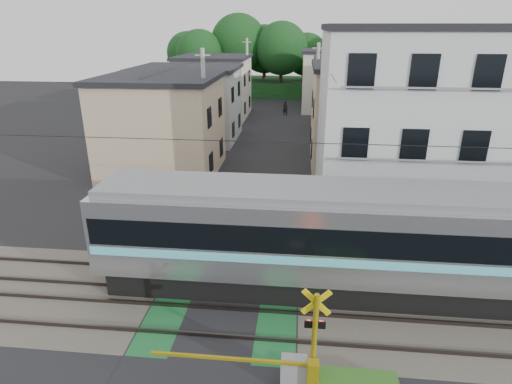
# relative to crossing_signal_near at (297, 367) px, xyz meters

# --- Properties ---
(ground) EXTENTS (120.00, 120.00, 0.00)m
(ground) POSITION_rel_crossing_signal_near_xyz_m (-2.59, 3.65, -0.71)
(ground) COLOR black
(track_bed) EXTENTS (120.00, 120.00, 0.14)m
(track_bed) POSITION_rel_crossing_signal_near_xyz_m (-2.59, 3.65, -0.67)
(track_bed) COLOR #47423A
(track_bed) RESTS_ON ground
(crossing_signal_near) EXTENTS (4.74, 0.65, 3.09)m
(crossing_signal_near) POSITION_rel_crossing_signal_near_xyz_m (0.00, 0.00, 0.00)
(crossing_signal_near) COLOR yellow
(crossing_signal_near) RESTS_ON ground
(crossing_signal_far) EXTENTS (4.74, 0.65, 3.09)m
(crossing_signal_far) POSITION_rel_crossing_signal_near_xyz_m (-5.17, 7.31, 0.00)
(crossing_signal_far) COLOR yellow
(crossing_signal_far) RESTS_ON ground
(apartment_block) EXTENTS (10.20, 8.36, 9.30)m
(apartment_block) POSITION_rel_crossing_signal_near_xyz_m (5.91, 13.15, 3.94)
(apartment_block) COLOR silver
(apartment_block) RESTS_ON ground
(houses_row) EXTENTS (22.07, 31.35, 6.80)m
(houses_row) POSITION_rel_crossing_signal_near_xyz_m (-2.33, 29.57, 2.53)
(houses_row) COLOR #C7AE8C
(houses_row) RESTS_ON ground
(tree_hill) EXTENTS (40.00, 13.06, 10.79)m
(tree_hill) POSITION_rel_crossing_signal_near_xyz_m (-3.05, 52.11, 4.04)
(tree_hill) COLOR #153F17
(tree_hill) RESTS_ON ground
(catenary) EXTENTS (60.00, 5.04, 7.00)m
(catenary) POSITION_rel_crossing_signal_near_xyz_m (3.41, 3.69, 2.98)
(catenary) COLOR #2D2D33
(catenary) RESTS_ON ground
(utility_poles) EXTENTS (7.90, 42.00, 8.00)m
(utility_poles) POSITION_rel_crossing_signal_near_xyz_m (-3.64, 26.66, 3.37)
(utility_poles) COLOR #A5A5A0
(utility_poles) RESTS_ON ground
(pedestrian) EXTENTS (0.60, 0.43, 1.57)m
(pedestrian) POSITION_rel_crossing_signal_near_xyz_m (-1.85, 37.78, 0.07)
(pedestrian) COLOR black
(pedestrian) RESTS_ON ground
(weed_patches) EXTENTS (10.25, 8.80, 0.40)m
(weed_patches) POSITION_rel_crossing_signal_near_xyz_m (-0.83, 3.56, -0.53)
(weed_patches) COLOR #2D5E1E
(weed_patches) RESTS_ON ground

